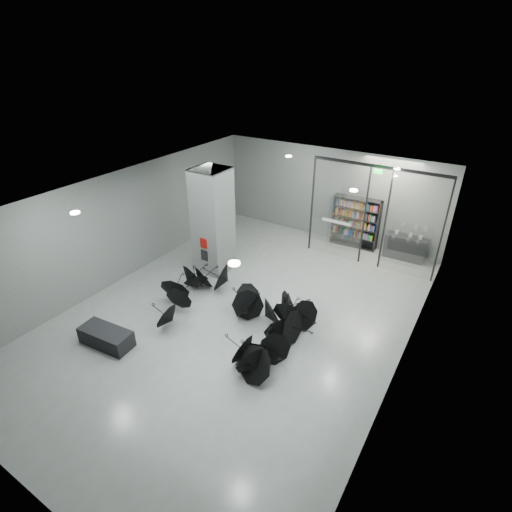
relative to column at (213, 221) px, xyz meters
The scene contains 10 objects.
room 3.31m from the column, 38.66° to the right, with size 14.00×14.02×4.01m.
column is the anchor object (origin of this frame).
fire_cabinet 0.90m from the column, 90.00° to the right, with size 0.28×0.04×0.38m, color #A50A07.
info_panel 1.31m from the column, 90.00° to the right, with size 0.30×0.03×0.42m, color black.
exit_sign 6.18m from the column, 33.96° to the left, with size 0.30×0.06×0.15m, color #0CE533.
glass_partition 6.02m from the column, 35.58° to the left, with size 5.06×0.08×4.00m.
bench 5.53m from the column, 89.96° to the right, with size 1.60×0.69×0.52m, color black.
bookshelf 6.21m from the column, 50.64° to the left, with size 2.00×0.40×2.20m, color black, non-canonical shape.
shop_counter 7.89m from the column, 38.29° to the left, with size 1.63×0.65×0.98m, color black.
umbrella_cluster 4.09m from the column, 38.73° to the right, with size 5.62×4.40×1.32m.
Camera 1 is at (5.98, -8.55, 7.84)m, focal length 27.68 mm.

